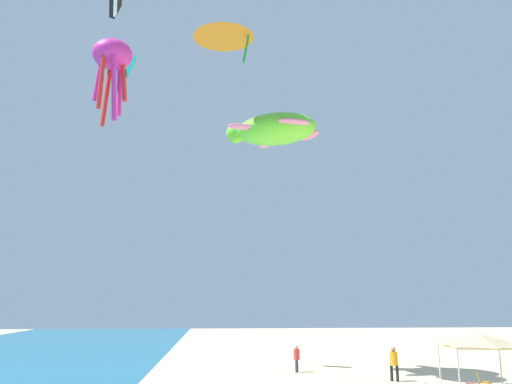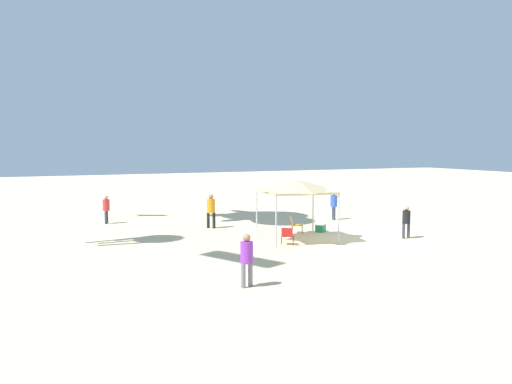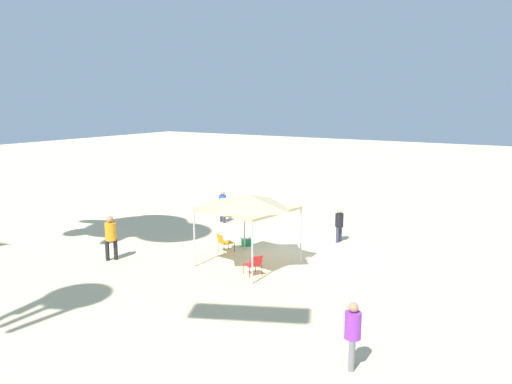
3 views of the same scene
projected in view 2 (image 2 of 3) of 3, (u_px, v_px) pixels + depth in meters
ground at (348, 239)px, 25.21m from camera, size 120.00×120.00×0.10m
canopy_tent at (296, 186)px, 24.40m from camera, size 3.45×3.43×2.86m
folding_chair_right_of_tent at (295, 224)px, 26.70m from camera, size 0.73×0.78×0.82m
folding_chair_near_cooler at (287, 235)px, 23.44m from camera, size 0.80×0.76×0.82m
cooler_box at (321, 228)px, 27.10m from camera, size 0.72×0.74×0.40m
person_watching_sky at (334, 203)px, 31.39m from camera, size 0.44×0.41×1.72m
person_beachcomber at (406, 219)px, 25.12m from camera, size 0.37×0.42×1.58m
person_by_tent at (211, 208)px, 28.18m from camera, size 0.44×0.44×1.85m
person_far_stroller at (247, 256)px, 16.47m from camera, size 0.40×0.44×1.70m
person_kite_handler at (106, 207)px, 29.80m from camera, size 0.42×0.39×1.63m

